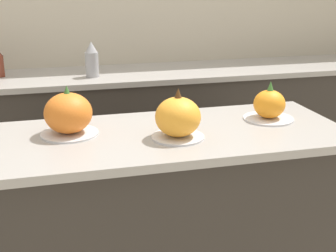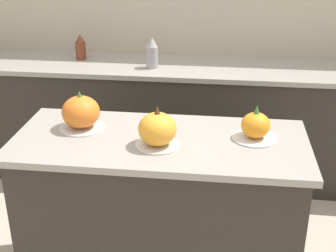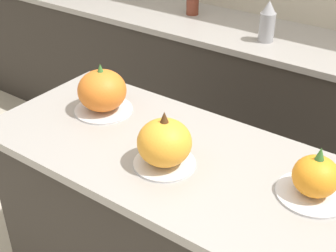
{
  "view_description": "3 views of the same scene",
  "coord_description": "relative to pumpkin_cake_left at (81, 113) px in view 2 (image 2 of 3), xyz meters",
  "views": [
    {
      "loc": [
        -0.49,
        -1.78,
        1.52
      ],
      "look_at": [
        -0.03,
        -0.03,
        0.93
      ],
      "focal_mm": 50.0,
      "sensor_mm": 36.0,
      "label": 1
    },
    {
      "loc": [
        0.3,
        -2.07,
        1.9
      ],
      "look_at": [
        0.05,
        -0.04,
        0.98
      ],
      "focal_mm": 50.0,
      "sensor_mm": 36.0,
      "label": 2
    },
    {
      "loc": [
        0.76,
        -1.11,
        1.83
      ],
      "look_at": [
        -0.06,
        0.03,
        0.97
      ],
      "focal_mm": 50.0,
      "sensor_mm": 36.0,
      "label": 3
    }
  ],
  "objects": [
    {
      "name": "kitchen_island",
      "position": [
        0.42,
        -0.08,
        -0.53
      ],
      "size": [
        1.47,
        0.65,
        0.89
      ],
      "color": "#2D2823",
      "rests_on": "ground_plane"
    },
    {
      "name": "pumpkin_cake_left",
      "position": [
        0.0,
        0.0,
        0.0
      ],
      "size": [
        0.24,
        0.24,
        0.21
      ],
      "color": "silver",
      "rests_on": "kitchen_island"
    },
    {
      "name": "pumpkin_cake_right",
      "position": [
        0.89,
        -0.02,
        -0.02
      ],
      "size": [
        0.23,
        0.23,
        0.18
      ],
      "color": "silver",
      "rests_on": "kitchen_island"
    },
    {
      "name": "pumpkin_cake_center",
      "position": [
        0.42,
        -0.15,
        -0.0
      ],
      "size": [
        0.21,
        0.21,
        0.21
      ],
      "color": "silver",
      "rests_on": "kitchen_island"
    },
    {
      "name": "bottle_tall",
      "position": [
        0.21,
        1.07,
        0.03
      ],
      "size": [
        0.08,
        0.08,
        0.22
      ],
      "color": "#99999E",
      "rests_on": "back_counter"
    },
    {
      "name": "bottle_short",
      "position": [
        -0.37,
        1.22,
        0.02
      ],
      "size": [
        0.08,
        0.08,
        0.19
      ],
      "color": "maroon",
      "rests_on": "back_counter"
    },
    {
      "name": "wall_back",
      "position": [
        0.42,
        1.49,
        0.27
      ],
      "size": [
        8.0,
        0.06,
        2.5
      ],
      "color": "#B2A893",
      "rests_on": "ground_plane"
    },
    {
      "name": "back_counter",
      "position": [
        0.42,
        1.16,
        -0.53
      ],
      "size": [
        6.0,
        0.6,
        0.9
      ],
      "color": "#2D2823",
      "rests_on": "ground_plane"
    }
  ]
}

